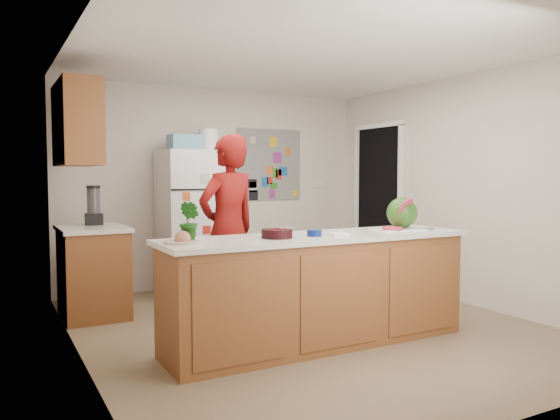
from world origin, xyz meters
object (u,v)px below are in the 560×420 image
refrigerator (193,222)px  person (228,229)px  watermelon (402,213)px  cherry_bowl (277,234)px

refrigerator → person: person is taller
refrigerator → watermelon: bearing=-63.8°
person → watermelon: person is taller
refrigerator → watermelon: refrigerator is taller
person → cherry_bowl: size_ratio=7.33×
watermelon → cherry_bowl: (-1.32, -0.07, -0.12)m
refrigerator → cherry_bowl: size_ratio=6.94×
watermelon → cherry_bowl: 1.33m
cherry_bowl → watermelon: bearing=2.9°
person → refrigerator: bearing=-112.4°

